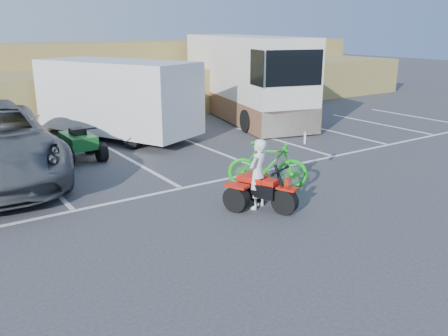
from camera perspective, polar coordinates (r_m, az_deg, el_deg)
ground at (r=9.99m, az=1.68°, el=-6.19°), size 100.00×100.00×0.00m
parking_stripes at (r=13.68m, az=-5.36°, el=0.12°), size 28.00×5.16×0.01m
grass_embankment at (r=23.69m, az=-21.08°, el=9.60°), size 40.00×8.50×3.10m
red_trike_atv at (r=10.57m, az=4.71°, el=-4.93°), size 1.64×1.84×0.99m
rider at (r=10.37m, az=4.08°, el=-0.74°), size 0.67×0.57×1.57m
green_dirt_bike at (r=11.73m, az=5.26°, el=0.32°), size 1.87×1.70×1.19m
cargo_trailer at (r=17.41m, az=-12.68°, el=8.35°), size 4.55×6.34×2.75m
rv_motorhome at (r=21.47m, az=2.27°, el=10.27°), size 4.75×9.89×3.45m
quad_atv_blue at (r=14.13m, az=-24.85°, el=-0.86°), size 1.33×1.57×0.88m
quad_atv_green at (r=15.03m, az=-16.93°, el=0.96°), size 1.23×1.65×1.08m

